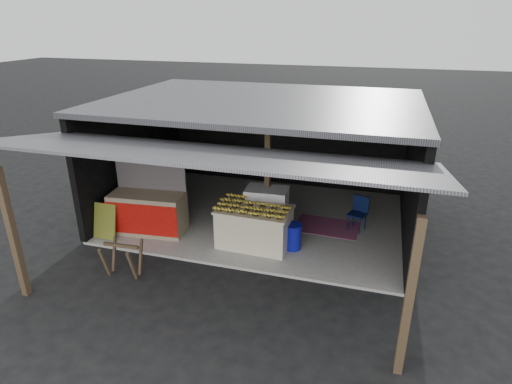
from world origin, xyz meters
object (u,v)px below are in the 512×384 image
(plastic_chair, at_px, (359,210))
(sawhorse, at_px, (122,256))
(neighbor_stall, at_px, (148,211))
(banana_table, at_px, (254,227))
(white_crate, at_px, (266,210))
(water_barrel, at_px, (293,237))

(plastic_chair, bearing_deg, sawhorse, -122.13)
(neighbor_stall, distance_m, sawhorse, 1.82)
(neighbor_stall, bearing_deg, banana_table, -4.02)
(white_crate, xyz_separation_m, neighbor_stall, (-2.64, -0.82, -0.01))
(sawhorse, relative_size, plastic_chair, 0.89)
(banana_table, height_order, water_barrel, banana_table)
(white_crate, relative_size, water_barrel, 1.94)
(white_crate, bearing_deg, sawhorse, -134.10)
(white_crate, bearing_deg, banana_table, -98.74)
(banana_table, bearing_deg, sawhorse, -137.73)
(white_crate, xyz_separation_m, water_barrel, (0.78, -0.67, -0.26))
(sawhorse, height_order, water_barrel, sawhorse)
(banana_table, xyz_separation_m, white_crate, (0.07, 0.75, 0.09))
(white_crate, distance_m, neighbor_stall, 2.77)
(sawhorse, bearing_deg, neighbor_stall, 99.74)
(water_barrel, distance_m, plastic_chair, 1.91)
(white_crate, bearing_deg, neighbor_stall, -166.13)
(neighbor_stall, height_order, sawhorse, neighbor_stall)
(banana_table, relative_size, neighbor_stall, 0.93)
(neighbor_stall, relative_size, sawhorse, 2.41)
(plastic_chair, bearing_deg, banana_table, -125.41)
(sawhorse, distance_m, plastic_chair, 5.42)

